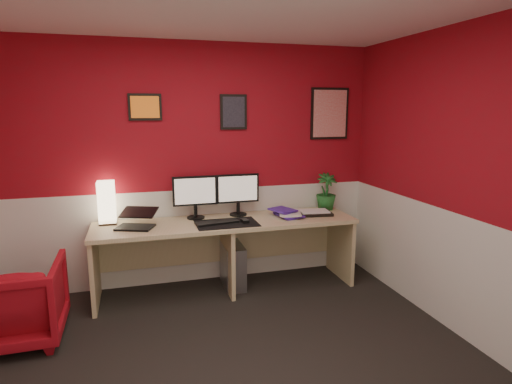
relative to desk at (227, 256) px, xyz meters
name	(u,v)px	position (x,y,z in m)	size (l,w,h in m)	color
ground	(220,375)	(-0.35, -1.41, -0.36)	(4.00, 3.50, 0.01)	black
wall_back	(186,166)	(-0.35, 0.34, 0.89)	(4.00, 0.01, 2.50)	maroon
wall_front	(344,342)	(-0.35, -3.16, 0.89)	(4.00, 0.01, 2.50)	maroon
wall_right	(473,186)	(1.65, -1.41, 0.89)	(0.01, 3.50, 2.50)	maroon
wainscot_back	(188,236)	(-0.35, 0.34, 0.14)	(4.00, 0.01, 1.00)	silver
wainscot_right	(463,278)	(1.64, -1.41, 0.14)	(0.01, 3.50, 1.00)	silver
desk	(227,256)	(0.00, 0.00, 0.00)	(2.60, 0.65, 0.73)	tan
shoji_lamp	(107,204)	(-1.14, 0.21, 0.56)	(0.16, 0.16, 0.40)	#FFE5B2
laptop	(135,217)	(-0.88, -0.03, 0.47)	(0.33, 0.23, 0.22)	black
monitor_left	(195,191)	(-0.28, 0.19, 0.66)	(0.45, 0.06, 0.58)	black
monitor_right	(238,188)	(0.17, 0.20, 0.66)	(0.45, 0.06, 0.58)	black
desk_mat	(227,223)	(-0.02, -0.10, 0.37)	(0.60, 0.38, 0.01)	black
keyboard	(217,222)	(-0.11, -0.08, 0.38)	(0.42, 0.14, 0.02)	black
mouse	(245,221)	(0.16, -0.12, 0.39)	(0.06, 0.10, 0.03)	black
book_bottom	(279,216)	(0.55, -0.02, 0.38)	(0.23, 0.30, 0.03)	#41229F
book_middle	(279,213)	(0.56, 0.02, 0.40)	(0.22, 0.30, 0.02)	silver
book_top	(276,212)	(0.51, -0.01, 0.43)	(0.20, 0.27, 0.03)	#41229F
zen_tray	(314,213)	(0.95, 0.01, 0.38)	(0.35, 0.25, 0.03)	black
potted_plant	(326,192)	(1.17, 0.19, 0.57)	(0.23, 0.23, 0.40)	#19591E
pc_tower	(233,265)	(0.08, 0.09, -0.14)	(0.20, 0.45, 0.45)	#99999E
armchair	(15,302)	(-1.83, -0.51, -0.04)	(0.70, 0.72, 0.66)	#A40A16
art_left	(145,107)	(-0.73, 0.33, 1.49)	(0.32, 0.02, 0.26)	orange
art_center	(234,112)	(0.16, 0.33, 1.44)	(0.28, 0.02, 0.36)	black
art_right	(329,114)	(1.24, 0.33, 1.42)	(0.44, 0.02, 0.56)	red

